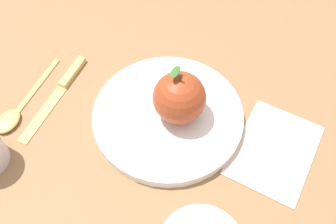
{
  "coord_description": "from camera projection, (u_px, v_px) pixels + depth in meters",
  "views": [
    {
      "loc": [
        -0.27,
        0.2,
        0.51
      ],
      "look_at": [
        -0.03,
        -0.03,
        0.02
      ],
      "focal_mm": 39.88,
      "sensor_mm": 36.0,
      "label": 1
    }
  ],
  "objects": [
    {
      "name": "ground_plane",
      "position": [
        140.0,
        119.0,
        0.61
      ],
      "size": [
        2.4,
        2.4,
        0.0
      ],
      "primitive_type": "plane",
      "color": "olive"
    },
    {
      "name": "dinner_plate",
      "position": [
        168.0,
        115.0,
        0.6
      ],
      "size": [
        0.24,
        0.24,
        0.02
      ],
      "color": "white",
      "rests_on": "ground_plane"
    },
    {
      "name": "apple",
      "position": [
        179.0,
        98.0,
        0.56
      ],
      "size": [
        0.08,
        0.08,
        0.1
      ],
      "color": "#9E3D1E",
      "rests_on": "dinner_plate"
    },
    {
      "name": "knife",
      "position": [
        60.0,
        89.0,
        0.64
      ],
      "size": [
        0.09,
        0.18,
        0.01
      ],
      "color": "#D8B766",
      "rests_on": "ground_plane"
    },
    {
      "name": "spoon",
      "position": [
        15.0,
        113.0,
        0.61
      ],
      "size": [
        0.09,
        0.17,
        0.01
      ],
      "color": "#D8B766",
      "rests_on": "ground_plane"
    },
    {
      "name": "linen_napkin",
      "position": [
        275.0,
        150.0,
        0.58
      ],
      "size": [
        0.15,
        0.18,
        0.0
      ],
      "primitive_type": "cube",
      "rotation": [
        0.0,
        0.0,
        0.3
      ],
      "color": "beige",
      "rests_on": "ground_plane"
    }
  ]
}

